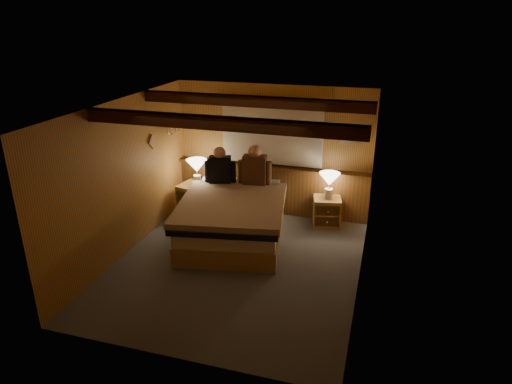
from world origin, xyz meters
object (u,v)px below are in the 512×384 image
at_px(lamp_right, 329,181).
at_px(person_right, 255,168).
at_px(nightstand_left, 196,200).
at_px(person_left, 220,168).
at_px(duffel_bag, 217,211).
at_px(bed, 233,219).
at_px(lamp_left, 197,167).
at_px(nightstand_right, 327,212).

xyz_separation_m(lamp_right, person_right, (-1.29, -0.18, 0.17)).
height_order(nightstand_left, lamp_right, lamp_right).
xyz_separation_m(lamp_right, person_left, (-1.90, -0.28, 0.15)).
height_order(nightstand_left, duffel_bag, nightstand_left).
bearing_deg(bed, lamp_left, 131.73).
relative_size(lamp_right, duffel_bag, 0.84).
relative_size(nightstand_right, person_left, 0.81).
xyz_separation_m(bed, person_left, (-0.48, 0.71, 0.62)).
bearing_deg(lamp_right, duffel_bag, -171.34).
xyz_separation_m(nightstand_right, lamp_left, (-2.36, -0.25, 0.69)).
bearing_deg(duffel_bag, nightstand_left, -170.55).
bearing_deg(person_left, lamp_right, -5.80).
xyz_separation_m(lamp_left, duffel_bag, (0.40, -0.06, -0.79)).
height_order(bed, person_right, person_right).
bearing_deg(lamp_left, person_left, -5.06).
relative_size(nightstand_right, lamp_left, 1.13).
bearing_deg(duffel_bag, person_right, 23.45).
relative_size(bed, person_right, 3.27).
distance_m(nightstand_left, lamp_right, 2.49).
relative_size(person_left, duffel_bag, 1.22).
distance_m(bed, lamp_left, 1.33).
relative_size(bed, duffel_bag, 4.29).
bearing_deg(nightstand_right, duffel_bag, 176.88).
bearing_deg(nightstand_left, nightstand_right, 18.54).
height_order(lamp_right, person_right, person_right).
bearing_deg(bed, nightstand_left, 133.82).
bearing_deg(bed, duffel_bag, 118.62).
xyz_separation_m(bed, nightstand_left, (-0.99, 0.72, -0.08)).
relative_size(nightstand_left, lamp_right, 1.37).
height_order(nightstand_left, person_right, person_right).
height_order(person_left, person_right, person_right).
relative_size(person_right, duffel_bag, 1.31).
distance_m(person_right, duffel_bag, 1.11).
distance_m(lamp_left, person_right, 1.08).
bearing_deg(bed, person_left, 114.16).
height_order(nightstand_right, duffel_bag, nightstand_right).
relative_size(lamp_left, lamp_right, 1.03).
bearing_deg(lamp_right, nightstand_right, 157.68).
bearing_deg(person_left, person_right, -4.82).
height_order(nightstand_left, nightstand_right, nightstand_left).
bearing_deg(nightstand_left, person_right, 16.42).
relative_size(nightstand_right, person_right, 0.75).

